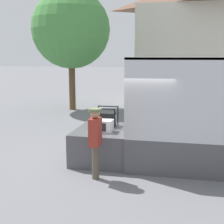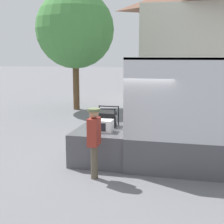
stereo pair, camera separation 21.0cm
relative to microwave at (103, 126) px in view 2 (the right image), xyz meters
The scene contains 7 objects.
ground_plane 1.35m from the microwave, 25.07° to the left, with size 160.00×160.00×0.00m, color slate.
tailgate_deck 0.72m from the microwave, 103.96° to the left, with size 1.59×2.02×0.93m, color #4C4C51.
microwave is the anchor object (origin of this frame).
portable_generator 0.73m from the microwave, 95.28° to the left, with size 0.66×0.53×0.59m.
worker_person 1.17m from the microwave, 86.19° to the right, with size 0.32×0.44×1.79m.
house_backdrop 14.58m from the microwave, 74.10° to the left, with size 9.58×6.48×8.27m.
street_tree 10.05m from the microwave, 114.65° to the left, with size 4.35×4.35×6.69m.
Camera 2 is at (1.54, -8.64, 3.03)m, focal length 50.00 mm.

